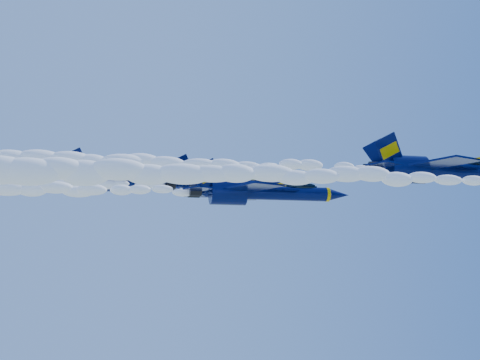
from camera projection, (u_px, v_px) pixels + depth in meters
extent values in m
ellipsoid|color=white|center=(275.00, 175.00, 52.08)|extent=(44.53, 2.14, 1.93)
cylinder|color=#030A38|center=(466.00, 171.00, 64.60)|extent=(8.86, 1.48, 1.48)
ellipsoid|color=#030A38|center=(406.00, 169.00, 63.28)|extent=(1.54, 2.66, 6.30)
cube|color=#030A38|center=(445.00, 162.00, 59.86)|extent=(5.28, 6.26, 0.18)
cube|color=#030A38|center=(405.00, 176.00, 67.47)|extent=(5.28, 6.26, 0.18)
cube|color=#E5AF00|center=(458.00, 162.00, 60.17)|extent=(2.37, 4.93, 0.10)
cube|color=#E5AF00|center=(417.00, 175.00, 67.77)|extent=(2.37, 4.93, 0.10)
cube|color=#030A38|center=(389.00, 151.00, 62.06)|extent=(3.21, 1.01, 3.45)
cube|color=#030A38|center=(380.00, 155.00, 64.05)|extent=(3.21, 1.01, 3.45)
cylinder|color=black|center=(375.00, 167.00, 61.93)|extent=(1.18, 1.08, 1.08)
cylinder|color=black|center=(370.00, 170.00, 63.16)|extent=(1.18, 1.08, 1.08)
cube|color=#E5AF00|center=(437.00, 162.00, 64.09)|extent=(10.83, 0.34, 0.08)
ellipsoid|color=white|center=(127.00, 163.00, 57.68)|extent=(44.53, 2.20, 1.98)
cylinder|color=#030A38|center=(286.00, 193.00, 72.25)|extent=(9.16, 1.53, 1.53)
ellipsoid|color=#030A38|center=(228.00, 192.00, 70.88)|extent=(1.59, 2.75, 6.52)
cone|color=#030A38|center=(337.00, 195.00, 73.50)|extent=(2.65, 1.53, 1.53)
cylinder|color=#E5AF00|center=(327.00, 195.00, 73.24)|extent=(0.36, 1.59, 1.59)
ellipsoid|color=black|center=(301.00, 187.00, 72.73)|extent=(3.67, 1.19, 1.01)
cube|color=#E5AF00|center=(301.00, 190.00, 72.69)|extent=(4.28, 1.02, 0.18)
cube|color=#030A38|center=(254.00, 187.00, 67.35)|extent=(5.46, 6.47, 0.18)
cube|color=#030A38|center=(237.00, 197.00, 75.21)|extent=(5.46, 6.47, 0.18)
cube|color=#E5AF00|center=(267.00, 186.00, 67.66)|extent=(2.46, 5.10, 0.10)
cube|color=#E5AF00|center=(249.00, 196.00, 75.53)|extent=(2.46, 5.10, 0.10)
cube|color=#030A38|center=(209.00, 175.00, 69.62)|extent=(3.32, 1.05, 3.57)
cube|color=#030A38|center=(206.00, 178.00, 71.68)|extent=(3.32, 1.05, 3.57)
cylinder|color=black|center=(196.00, 191.00, 69.48)|extent=(1.22, 1.12, 1.12)
cylinder|color=black|center=(194.00, 192.00, 70.76)|extent=(1.22, 1.12, 1.12)
cube|color=#E5AF00|center=(259.00, 185.00, 71.72)|extent=(11.20, 0.36, 0.08)
cylinder|color=#030A38|center=(255.00, 187.00, 81.14)|extent=(9.52, 1.59, 1.59)
ellipsoid|color=#030A38|center=(200.00, 185.00, 79.73)|extent=(1.65, 2.86, 6.77)
cone|color=#030A38|center=(303.00, 188.00, 82.44)|extent=(2.75, 1.59, 1.59)
cylinder|color=#E5AF00|center=(293.00, 188.00, 82.17)|extent=(0.37, 1.65, 1.65)
ellipsoid|color=black|center=(269.00, 181.00, 81.64)|extent=(3.81, 1.24, 1.05)
cube|color=#E5AF00|center=(269.00, 183.00, 81.60)|extent=(4.44, 1.06, 0.19)
cube|color=#030A38|center=(223.00, 180.00, 76.05)|extent=(5.67, 6.72, 0.19)
cube|color=#030A38|center=(210.00, 190.00, 84.22)|extent=(5.67, 6.72, 0.19)
cube|color=#E5AF00|center=(235.00, 180.00, 76.38)|extent=(2.55, 5.30, 0.11)
cube|color=#E5AF00|center=(222.00, 190.00, 84.55)|extent=(2.55, 5.30, 0.11)
cube|color=#030A38|center=(182.00, 170.00, 78.41)|extent=(3.45, 1.09, 3.71)
cube|color=#030A38|center=(180.00, 173.00, 80.55)|extent=(3.45, 1.09, 3.71)
cylinder|color=black|center=(170.00, 184.00, 78.27)|extent=(1.27, 1.16, 1.16)
cylinder|color=black|center=(169.00, 186.00, 79.60)|extent=(1.27, 1.16, 1.16)
cube|color=#E5AF00|center=(229.00, 179.00, 80.60)|extent=(11.63, 0.37, 0.08)
cylinder|color=#030A38|center=(152.00, 181.00, 84.66)|extent=(9.96, 1.66, 1.66)
ellipsoid|color=#030A38|center=(96.00, 179.00, 83.18)|extent=(1.73, 2.99, 7.08)
cone|color=#030A38|center=(202.00, 182.00, 86.02)|extent=(2.88, 1.66, 1.66)
cylinder|color=#E5AF00|center=(192.00, 182.00, 85.74)|extent=(0.39, 1.73, 1.73)
ellipsoid|color=black|center=(167.00, 175.00, 85.19)|extent=(3.98, 1.29, 1.10)
cube|color=#E5AF00|center=(167.00, 177.00, 85.13)|extent=(4.65, 1.11, 0.20)
cube|color=#030A38|center=(113.00, 174.00, 79.33)|extent=(5.93, 7.03, 0.20)
cube|color=#030A38|center=(111.00, 184.00, 87.88)|extent=(5.93, 7.03, 0.20)
cube|color=#E5AF00|center=(127.00, 173.00, 79.68)|extent=(2.67, 5.54, 0.11)
cube|color=#E5AF00|center=(123.00, 184.00, 88.23)|extent=(2.67, 5.54, 0.11)
cube|color=#030A38|center=(76.00, 163.00, 81.80)|extent=(3.61, 1.14, 3.88)
cube|color=#030A38|center=(77.00, 166.00, 84.04)|extent=(3.61, 1.14, 3.88)
cylinder|color=black|center=(64.00, 178.00, 81.65)|extent=(1.33, 1.22, 1.22)
cylinder|color=black|center=(64.00, 179.00, 83.04)|extent=(1.33, 1.22, 1.22)
cube|color=#E5AF00|center=(126.00, 173.00, 84.09)|extent=(12.17, 0.39, 0.09)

